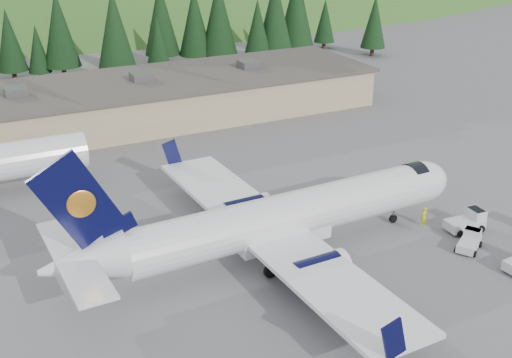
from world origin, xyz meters
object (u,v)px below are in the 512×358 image
object	(u,v)px
terminal_building	(104,105)
ramp_worker	(424,216)
baggage_tug_a	(470,241)
baggage_tug_b	(468,221)
airliner	(279,220)

from	to	relation	value
terminal_building	ramp_worker	bearing A→B (deg)	-65.91
baggage_tug_a	baggage_tug_b	distance (m)	3.33
baggage_tug_b	terminal_building	size ratio (longest dim) A/B	0.05
airliner	terminal_building	world-z (taller)	airliner
ramp_worker	airliner	bearing A→B (deg)	-17.07
baggage_tug_b	ramp_worker	world-z (taller)	baggage_tug_b
baggage_tug_a	terminal_building	xyz separation A→B (m)	(-18.21, 44.05, 1.97)
airliner	baggage_tug_a	xyz separation A→B (m)	(14.23, -6.02, -2.46)
baggage_tug_b	terminal_building	xyz separation A→B (m)	(-20.37, 41.52, 1.83)
baggage_tug_a	baggage_tug_b	xyz separation A→B (m)	(2.16, 2.53, 0.14)
airliner	baggage_tug_a	size ratio (longest dim) A/B	11.55
airliner	terminal_building	bearing A→B (deg)	93.97
baggage_tug_b	ramp_worker	distance (m)	3.64
baggage_tug_a	ramp_worker	world-z (taller)	ramp_worker
airliner	ramp_worker	size ratio (longest dim) A/B	20.43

